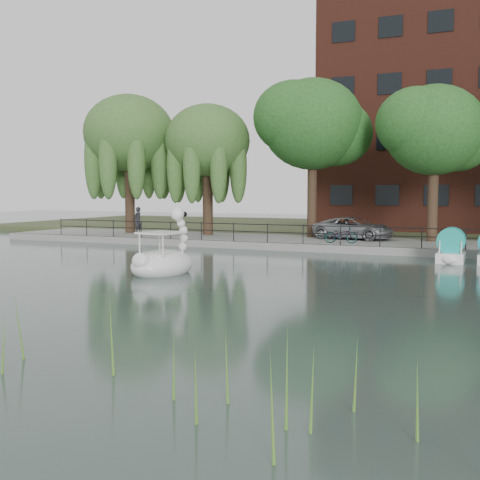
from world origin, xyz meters
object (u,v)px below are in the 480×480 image
Objects in this scene: pedestrian at (138,219)px; swan_boat at (163,259)px; minivan at (354,227)px; bicycle at (341,234)px.

pedestrian is 15.89m from swan_boat.
minivan is 13.66m from pedestrian.
swan_boat reaches higher than pedestrian.
bicycle is at bearing -171.34° from minivan.
bicycle is at bearing 77.44° from swan_boat.
bicycle is 12.12m from swan_boat.
minivan is 2.64× the size of pedestrian.
pedestrian is at bearing 105.67° from minivan.
swan_boat is (9.56, -12.66, -0.84)m from pedestrian.
minivan is 1.65× the size of swan_boat.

